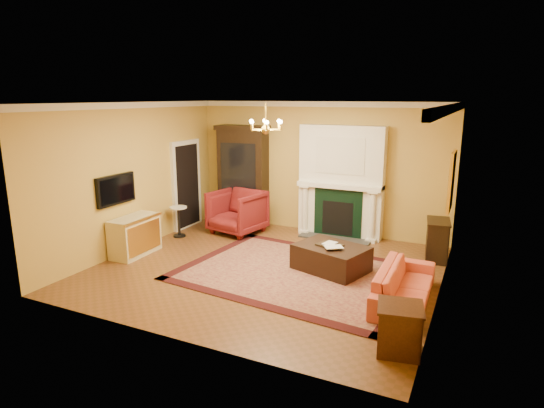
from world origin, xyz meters
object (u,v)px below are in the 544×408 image
Objects in this scene: pedestal_table at (179,219)px; leather_ottoman at (331,258)px; commode at (135,236)px; wingback_armchair at (237,210)px; coral_sofa at (405,279)px; end_table at (399,330)px; china_cabinet at (244,178)px; console_table at (437,241)px.

pedestal_table reaches higher than leather_ottoman.
wingback_armchair is at bearing 61.59° from commode.
coral_sofa is at bearing -10.72° from leather_ottoman.
pedestal_table is 0.67× the size of commode.
leather_ottoman is at bearing 125.79° from end_table.
wingback_armchair is 2.45m from commode.
end_table is (4.34, -3.57, -0.26)m from wingback_armchair.
pedestal_table is at bearing -122.28° from china_cabinet.
wingback_armchair is 1.34m from pedestal_table.
leather_ottoman is (2.72, -1.33, -0.31)m from wingback_armchair.
pedestal_table is 1.18× the size of end_table.
china_cabinet is 3.34× the size of pedestal_table.
commode is 0.85× the size of leather_ottoman.
coral_sofa is (5.26, 0.10, -0.02)m from commode.
wingback_armchair is at bearing -77.75° from china_cabinet.
china_cabinet is 2.23× the size of commode.
console_table reaches higher than pedestal_table.
china_cabinet is 1.23× the size of coral_sofa.
coral_sofa is at bearing -36.97° from china_cabinet.
console_table is at bearing 57.38° from leather_ottoman.
console_table is 0.62× the size of leather_ottoman.
pedestal_table is (-1.04, -0.83, -0.15)m from wingback_armchair.
wingback_armchair is 0.58× the size of coral_sofa.
pedestal_table is 0.37× the size of coral_sofa.
wingback_armchair is (0.21, -0.72, -0.61)m from china_cabinet.
china_cabinet reaches higher than coral_sofa.
pedestal_table is 5.34m from coral_sofa.
end_table is at bearing -28.45° from wingback_armchair.
pedestal_table is at bearing -177.74° from console_table.
leather_ottoman is (-1.61, 2.24, -0.05)m from end_table.
leather_ottoman is (2.94, -2.05, -0.92)m from china_cabinet.
wingback_armchair is at bearing 173.81° from console_table.
pedestal_table is 0.91× the size of console_table.
leather_ottoman is at bearing -7.55° from pedestal_table.
china_cabinet reaches higher than pedestal_table.
commode is at bearing 90.27° from coral_sofa.
commode is at bearing -106.06° from wingback_armchair.
commode is 5.63m from end_table.
console_table is (0.25, 2.17, 0.01)m from coral_sofa.
end_table is (4.55, -4.29, -0.87)m from china_cabinet.
coral_sofa is (4.15, -2.08, -0.18)m from wingback_armchair.
console_table is (4.61, -0.63, -0.78)m from china_cabinet.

